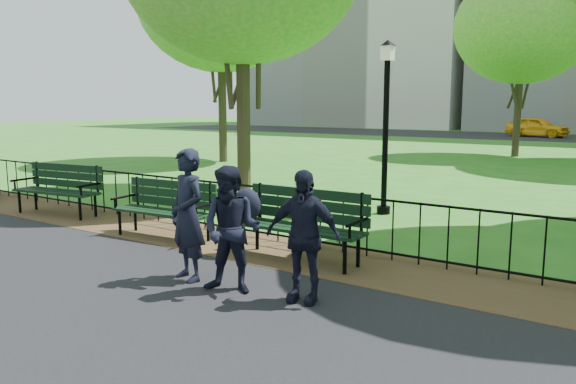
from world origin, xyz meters
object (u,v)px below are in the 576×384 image
Objects in this scene: park_bench_main at (277,211)px; park_bench_left_a at (167,203)px; person_mid at (232,230)px; person_left at (188,215)px; park_bench_left_b at (60,184)px; tree_mid_w at (220,0)px; person_right at (303,236)px; lamppost at (386,121)px; tree_far_c at (523,26)px; taxi at (537,127)px.

park_bench_main is 1.08× the size of park_bench_left_a.
park_bench_left_a is 1.24× the size of person_mid.
park_bench_main is at bearing 93.21° from person_left.
park_bench_left_b is at bearing 178.39° from person_left.
person_left is (9.31, -11.48, -5.16)m from tree_mid_w.
person_left is at bearing -50.94° from tree_mid_w.
park_bench_main is 1.01× the size of park_bench_left_b.
park_bench_left_a is at bearing -53.57° from tree_mid_w.
park_bench_main is 1.34× the size of person_mid.
park_bench_left_b is 6.96m from person_right.
park_bench_main is 1.53m from person_left.
lamppost reaches higher than person_right.
tree_far_c is at bearing 91.35° from park_bench_main.
tree_far_c is 20.65m from person_mid.
taxi reaches higher than park_bench_main.
park_bench_left_a is 0.93× the size of park_bench_left_b.
park_bench_left_a is 3.10m from person_mid.
person_mid reaches higher than park_bench_left_a.
park_bench_left_b is 0.23× the size of tree_mid_w.
taxi is at bearing 84.93° from person_right.
park_bench_left_a is at bearing -11.01° from park_bench_left_b.
person_right reaches higher than park_bench_left_a.
taxi is at bearing 110.10° from person_left.
lamppost is 2.29× the size of person_mid.
person_mid is at bearing -84.19° from lamppost.
park_bench_main is at bearing -46.00° from tree_mid_w.
tree_mid_w is 15.65m from person_left.
person_left is at bearing -42.47° from park_bench_left_a.
taxi is at bearing 93.59° from park_bench_main.
tree_far_c reaches higher than lamppost.
park_bench_main is at bearing 87.68° from person_mid.
park_bench_main is 0.23× the size of tree_mid_w.
person_left is at bearing -88.72° from tree_far_c.
tree_far_c is at bearing 67.89° from park_bench_left_b.
park_bench_main is at bearing -87.56° from tree_far_c.
park_bench_left_a is 3.24m from park_bench_left_b.
person_right is (1.63, 0.16, -0.08)m from person_left.
person_mid is (2.70, -1.53, 0.17)m from park_bench_left_a.
park_bench_left_b is (-5.50, 0.18, -0.06)m from park_bench_main.
person_mid reaches higher than park_bench_main.
lamppost is 0.89× the size of taxi.
park_bench_main is 1.21× the size of person_left.
taxi is at bearing 77.61° from park_bench_left_b.
tree_far_c reaches higher than park_bench_left_a.
taxi is (-4.05, 35.10, -0.09)m from person_right.
person_right is (10.94, -11.32, -5.24)m from tree_mid_w.
person_mid reaches higher than taxi.
tree_far_c is at bearing 92.58° from lamppost.
lamppost is at bearing 90.81° from park_bench_main.
taxi is at bearing 97.39° from tree_far_c.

